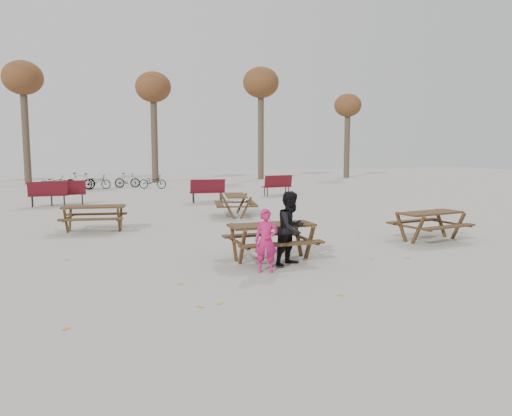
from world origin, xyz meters
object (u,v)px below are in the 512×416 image
object	(u,v)px
food_tray	(270,224)
picnic_table_east	(430,226)
child	(266,241)
picnic_table_far	(236,205)
soda_bottle	(269,222)
picnic_table_north	(94,219)
main_picnic_table	(272,233)
adult	(291,228)

from	to	relation	value
food_tray	picnic_table_east	xyz separation A→B (m)	(4.74, 0.81, -0.42)
child	picnic_table_far	distance (m)	7.97
soda_bottle	picnic_table_north	size ratio (longest dim) A/B	0.10
child	picnic_table_east	bearing A→B (deg)	40.23
child	picnic_table_north	world-z (taller)	child
main_picnic_table	child	xyz separation A→B (m)	(-0.48, -0.96, 0.03)
picnic_table_north	adult	bearing A→B (deg)	-46.37
food_tray	main_picnic_table	bearing A→B (deg)	42.66
picnic_table_far	child	bearing A→B (deg)	179.33
main_picnic_table	picnic_table_far	world-z (taller)	main_picnic_table
adult	picnic_table_north	distance (m)	6.73
food_tray	adult	size ratio (longest dim) A/B	0.12
picnic_table_north	picnic_table_east	bearing A→B (deg)	-17.48
adult	main_picnic_table	bearing A→B (deg)	80.20
soda_bottle	child	size ratio (longest dim) A/B	0.14
adult	picnic_table_north	size ratio (longest dim) A/B	0.88
food_tray	adult	distance (m)	0.57
food_tray	soda_bottle	bearing A→B (deg)	-120.74
soda_bottle	picnic_table_east	bearing A→B (deg)	10.45
picnic_table_east	picnic_table_far	distance (m)	6.95
soda_bottle	picnic_table_east	distance (m)	4.89
food_tray	picnic_table_north	world-z (taller)	food_tray
picnic_table_east	picnic_table_north	world-z (taller)	picnic_table_east
food_tray	adult	bearing A→B (deg)	-60.93
food_tray	picnic_table_far	distance (m)	7.02
child	picnic_table_east	distance (m)	5.43
picnic_table_east	soda_bottle	bearing A→B (deg)	-178.57
main_picnic_table	food_tray	world-z (taller)	food_tray
picnic_table_far	main_picnic_table	bearing A→B (deg)	-178.54
adult	picnic_table_east	size ratio (longest dim) A/B	0.88
soda_bottle	child	xyz separation A→B (m)	(-0.37, -0.82, -0.23)
child	picnic_table_east	xyz separation A→B (m)	(5.15, 1.70, -0.24)
main_picnic_table	child	bearing A→B (deg)	-116.70
child	soda_bottle	bearing A→B (deg)	87.86
child	adult	world-z (taller)	adult
food_tray	picnic_table_north	distance (m)	6.16
picnic_table_north	child	bearing A→B (deg)	-53.15
main_picnic_table	picnic_table_north	distance (m)	6.14
main_picnic_table	picnic_table_north	size ratio (longest dim) A/B	1.05
soda_bottle	picnic_table_east	world-z (taller)	soda_bottle
soda_bottle	adult	bearing A→B (deg)	-52.72
main_picnic_table	adult	world-z (taller)	adult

